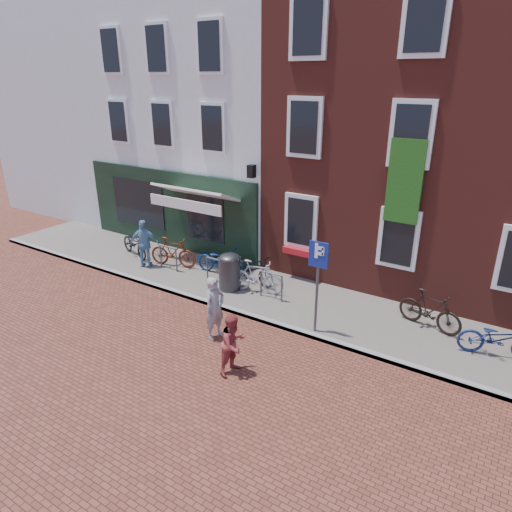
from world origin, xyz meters
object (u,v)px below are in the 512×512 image
Objects in this scene: woman at (215,308)px; parking_sign at (318,271)px; bicycle_2 at (221,261)px; bicycle_4 at (253,268)px; bicycle_1 at (173,252)px; litter_bin at (230,270)px; bicycle_3 at (256,277)px; bicycle_6 at (499,339)px; boy at (233,344)px; bicycle_0 at (135,244)px; bicycle_5 at (430,310)px; cafe_person at (145,244)px.

parking_sign is at bearing -47.08° from woman.
bicycle_2 and bicycle_4 have the same top height.
bicycle_2 is (1.76, 0.34, -0.05)m from bicycle_1.
bicycle_1 is (-5.94, 1.27, -1.16)m from parking_sign.
bicycle_4 is at bearing 68.00° from litter_bin.
bicycle_6 is (6.48, 0.18, -0.05)m from bicycle_3.
woman reaches higher than boy.
parking_sign is 7.96m from bicycle_0.
bicycle_1 and bicycle_3 have the same top height.
bicycle_5 reaches higher than bicycle_6.
bicycle_1 is at bearing 63.96° from boy.
bicycle_2 is 6.58m from bicycle_5.
bicycle_1 is (-2.67, 0.41, -0.12)m from litter_bin.
bicycle_4 is 1.00× the size of bicycle_6.
bicycle_3 is 0.97× the size of bicycle_4.
bicycle_1 is at bearing 75.32° from bicycle_6.
bicycle_0 is (-5.70, 2.70, -0.26)m from woman.
cafe_person reaches higher than bicycle_1.
woman is at bearing 99.35° from bicycle_6.
bicycle_4 is at bearing 104.54° from bicycle_5.
woman is at bearing 139.10° from bicycle_5.
boy is 0.85× the size of bicycle_3.
litter_bin reaches higher than bicycle_2.
parking_sign is at bearing -127.96° from bicycle_3.
boy is 0.82× the size of bicycle_6.
bicycle_0 is 1.00× the size of bicycle_4.
litter_bin is at bearing 170.40° from bicycle_4.
bicycle_3 is at bearing 151.43° from cafe_person.
bicycle_5 is (2.39, 1.73, -1.16)m from parking_sign.
bicycle_2 is at bearing 158.86° from parking_sign.
litter_bin reaches higher than bicycle_0.
cafe_person is at bearing 173.54° from parking_sign.
boy is at bearing -145.91° from bicycle_2.
bicycle_4 is (2.99, 0.38, -0.05)m from bicycle_1.
parking_sign is at bearing -9.64° from boy.
cafe_person reaches higher than bicycle_6.
parking_sign is at bearing 139.54° from bicycle_5.
cafe_person is 0.95× the size of bicycle_2.
bicycle_3 is 0.97× the size of bicycle_6.
bicycle_2 is at bearing 103.95° from bicycle_4.
litter_bin is 3.54m from parking_sign.
bicycle_3 is (-1.62, 3.48, -0.11)m from boy.
parking_sign is 1.48× the size of woman.
woman reaches higher than bicycle_6.
parking_sign is 6.18m from bicycle_1.
boy is 0.82× the size of bicycle_0.
cafe_person is 10.76m from bicycle_6.
bicycle_3 is (5.31, -0.16, 0.05)m from bicycle_0.
cafe_person is at bearing -178.35° from litter_bin.
woman is 0.97× the size of bicycle_5.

